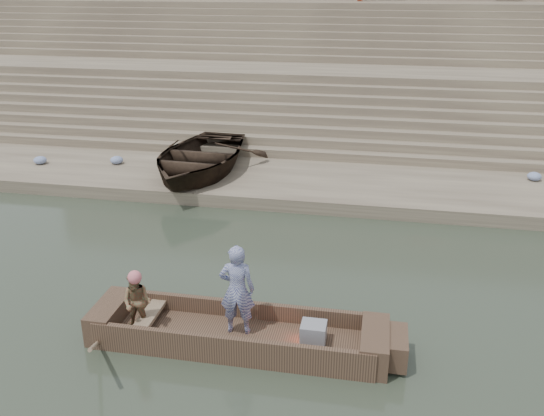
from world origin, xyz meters
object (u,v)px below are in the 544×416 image
(standing_man, at_px, (237,290))
(beached_rowboat, at_px, (198,157))
(rowing_man, at_px, (137,302))
(television, at_px, (313,333))
(main_rowboat, at_px, (237,339))

(standing_man, xyz_separation_m, beached_rowboat, (-3.42, 8.44, -0.16))
(rowing_man, bearing_deg, television, 3.87)
(beached_rowboat, bearing_deg, main_rowboat, -65.02)
(main_rowboat, height_order, rowing_man, rowing_man)
(main_rowboat, xyz_separation_m, standing_man, (-0.01, 0.10, 1.01))
(rowing_man, xyz_separation_m, beached_rowboat, (-1.56, 8.72, 0.15))
(main_rowboat, bearing_deg, standing_man, 93.26)
(standing_man, bearing_deg, beached_rowboat, -73.66)
(standing_man, relative_size, television, 3.90)
(television, relative_size, beached_rowboat, 0.09)
(standing_man, height_order, beached_rowboat, standing_man)
(rowing_man, bearing_deg, beached_rowboat, 100.81)
(standing_man, height_order, rowing_man, standing_man)
(main_rowboat, height_order, beached_rowboat, beached_rowboat)
(television, height_order, beached_rowboat, beached_rowboat)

